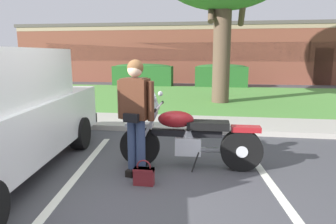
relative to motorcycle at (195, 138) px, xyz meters
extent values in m
plane|color=#424247|center=(-0.66, -1.03, -0.49)|extent=(140.00, 140.00, 0.00)
cube|color=#ADA89E|center=(-0.66, 2.16, -0.43)|extent=(60.00, 0.20, 0.12)
cube|color=#ADA89E|center=(-0.66, 3.01, -0.45)|extent=(60.00, 1.50, 0.08)
cube|color=#518E3D|center=(-0.66, 7.69, -0.46)|extent=(60.00, 7.87, 0.06)
cube|color=silver|center=(-1.68, -0.83, -0.49)|extent=(0.65, 4.38, 0.01)
cube|color=silver|center=(1.14, -0.83, -0.49)|extent=(0.65, 4.38, 0.01)
cylinder|color=black|center=(-0.88, -0.02, -0.17)|extent=(0.64, 0.11, 0.64)
cylinder|color=silver|center=(-0.88, -0.02, -0.17)|extent=(0.18, 0.12, 0.18)
cylinder|color=black|center=(0.72, 0.01, -0.17)|extent=(0.64, 0.19, 0.64)
cylinder|color=silver|center=(0.72, 0.01, -0.17)|extent=(0.18, 0.20, 0.18)
cube|color=silver|center=(-0.88, -0.02, 0.18)|extent=(0.44, 0.15, 0.06)
cube|color=maroon|center=(0.77, 0.01, 0.17)|extent=(0.44, 0.21, 0.08)
cylinder|color=silver|center=(-0.74, -0.10, 0.11)|extent=(0.31, 0.05, 0.58)
cylinder|color=silver|center=(-0.75, 0.06, 0.11)|extent=(0.31, 0.05, 0.58)
sphere|color=silver|center=(-0.71, -0.02, 0.37)|extent=(0.17, 0.17, 0.17)
cylinder|color=silver|center=(-0.57, -0.02, 0.49)|extent=(0.05, 0.72, 0.03)
cylinder|color=black|center=(-0.56, -0.38, 0.49)|extent=(0.05, 0.10, 0.04)
cylinder|color=black|center=(-0.57, 0.34, 0.49)|extent=(0.05, 0.10, 0.04)
sphere|color=silver|center=(-0.58, -0.32, 0.65)|extent=(0.08, 0.08, 0.08)
sphere|color=silver|center=(-0.59, 0.28, 0.65)|extent=(0.08, 0.08, 0.08)
cube|color=#B2BCC6|center=(-0.65, -0.02, 0.59)|extent=(0.15, 0.36, 0.35)
cube|color=black|center=(-0.13, -0.01, 0.07)|extent=(1.10, 0.12, 0.10)
ellipsoid|color=maroon|center=(-0.30, -0.01, 0.29)|extent=(0.57, 0.33, 0.26)
cube|color=black|center=(0.20, 0.00, 0.21)|extent=(0.65, 0.29, 0.12)
cube|color=silver|center=(-0.10, -0.01, -0.13)|extent=(0.40, 0.25, 0.28)
cylinder|color=silver|center=(-0.13, -0.01, 0.03)|extent=(0.18, 0.12, 0.21)
cylinder|color=silver|center=(-0.07, -0.01, 0.03)|extent=(0.18, 0.12, 0.21)
cylinder|color=silver|center=(0.27, 0.14, -0.23)|extent=(0.60, 0.09, 0.08)
cylinder|color=silver|center=(0.47, 0.15, -0.23)|extent=(0.60, 0.09, 0.08)
cylinder|color=black|center=(0.02, -0.16, -0.34)|extent=(0.12, 0.12, 0.30)
cube|color=black|center=(-0.76, -0.47, -0.44)|extent=(0.16, 0.26, 0.10)
cube|color=black|center=(-0.90, -0.44, -0.44)|extent=(0.16, 0.26, 0.10)
cylinder|color=navy|center=(-0.76, -0.45, -0.06)|extent=(0.14, 0.14, 0.86)
cylinder|color=navy|center=(-0.90, -0.42, -0.06)|extent=(0.14, 0.14, 0.86)
cube|color=#4C2819|center=(-0.83, -0.43, 0.66)|extent=(0.42, 0.30, 0.58)
cube|color=#4C2819|center=(-0.83, -0.43, 0.93)|extent=(0.34, 0.26, 0.06)
sphere|color=beige|center=(-0.83, -0.43, 1.07)|extent=(0.21, 0.21, 0.21)
sphere|color=brown|center=(-0.82, -0.42, 1.10)|extent=(0.23, 0.23, 0.23)
cube|color=black|center=(-0.86, -0.56, 0.41)|extent=(0.24, 0.15, 0.12)
cylinder|color=#4C2819|center=(-0.59, -0.49, 0.64)|extent=(0.09, 0.09, 0.56)
cylinder|color=#4C2819|center=(-1.06, -0.38, 0.64)|extent=(0.09, 0.09, 0.56)
cube|color=maroon|center=(-0.65, -0.75, -0.37)|extent=(0.28, 0.12, 0.24)
cube|color=maroon|center=(-0.65, -0.76, -0.27)|extent=(0.28, 0.13, 0.04)
torus|color=maroon|center=(-0.65, -0.75, -0.23)|extent=(0.20, 0.02, 0.20)
cube|color=black|center=(-2.09, -0.93, 0.99)|extent=(0.34, 2.71, 0.55)
cube|color=black|center=(-3.06, 0.20, 0.95)|extent=(1.57, 0.40, 0.51)
cube|color=black|center=(-3.20, 1.50, -0.09)|extent=(1.90, 0.31, 0.20)
cylinder|color=black|center=(-2.21, 0.67, -0.19)|extent=(0.30, 0.62, 0.60)
cylinder|color=brown|center=(0.51, 6.42, 1.28)|extent=(0.61, 0.61, 3.53)
cylinder|color=brown|center=(1.17, 6.42, 2.91)|extent=(0.21, 1.46, 1.30)
cylinder|color=brown|center=(0.11, 6.42, 2.80)|extent=(0.21, 0.96, 1.06)
cube|color=#235623|center=(-3.62, 11.85, 0.06)|extent=(3.27, 0.90, 1.10)
ellipsoid|color=#235623|center=(-3.62, 11.85, 0.61)|extent=(3.10, 0.84, 0.28)
cube|color=#235623|center=(0.64, 11.85, 0.06)|extent=(2.72, 0.90, 1.10)
ellipsoid|color=#235623|center=(0.64, 11.85, 0.61)|extent=(2.58, 0.84, 0.28)
cube|color=brown|center=(1.01, 18.02, 1.22)|extent=(26.70, 8.38, 3.42)
cube|color=#998466|center=(1.01, 13.87, 2.81)|extent=(26.70, 0.10, 0.24)
cube|color=#4C4742|center=(1.01, 18.02, 3.03)|extent=(26.97, 8.46, 0.20)
cube|color=#1E282D|center=(1.01, 13.86, 1.39)|extent=(22.70, 0.06, 1.10)
cube|color=brown|center=(-8.07, 13.85, 1.39)|extent=(0.08, 0.04, 1.20)
cube|color=brown|center=(-3.53, 13.85, 1.39)|extent=(0.08, 0.04, 1.20)
cube|color=brown|center=(1.01, 13.85, 1.39)|extent=(0.08, 0.04, 1.20)
cube|color=brown|center=(5.55, 13.85, 1.39)|extent=(0.08, 0.04, 1.20)
cube|color=#473323|center=(6.35, 13.87, 0.56)|extent=(1.00, 0.08, 2.10)
camera|label=1|loc=(0.27, -4.60, 1.30)|focal=32.51mm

